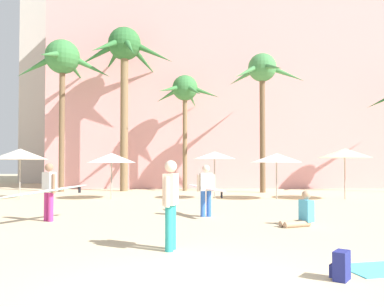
{
  "coord_description": "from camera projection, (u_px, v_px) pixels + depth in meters",
  "views": [
    {
      "loc": [
        -0.03,
        -4.74,
        1.67
      ],
      "look_at": [
        0.1,
        6.33,
        1.98
      ],
      "focal_mm": 35.89,
      "sensor_mm": 36.0,
      "label": 1
    }
  ],
  "objects": [
    {
      "name": "person_mid_center",
      "position": [
        171.0,
        201.0,
        7.45
      ],
      "size": [
        0.31,
        0.61,
        1.75
      ],
      "rotation": [
        0.0,
        0.0,
        2.91
      ],
      "color": "teal",
      "rests_on": "ground"
    },
    {
      "name": "person_far_right",
      "position": [
        206.0,
        188.0,
        12.33
      ],
      "size": [
        1.4,
        2.78,
        1.65
      ],
      "rotation": [
        0.0,
        0.0,
        1.82
      ],
      "color": "blue",
      "rests_on": "ground"
    },
    {
      "name": "backpack",
      "position": [
        341.0,
        266.0,
        5.53
      ],
      "size": [
        0.35,
        0.35,
        0.42
      ],
      "rotation": [
        0.0,
        0.0,
        2.49
      ],
      "color": "navy",
      "rests_on": "ground"
    },
    {
      "name": "person_mid_right",
      "position": [
        47.0,
        190.0,
        11.09
      ],
      "size": [
        1.99,
        2.77,
        1.7
      ],
      "rotation": [
        0.0,
        0.0,
        4.05
      ],
      "color": "#B7337F",
      "rests_on": "ground"
    },
    {
      "name": "palm_tree_far_right",
      "position": [
        185.0,
        93.0,
        24.09
      ],
      "size": [
        4.2,
        4.09,
        7.27
      ],
      "color": "brown",
      "rests_on": "ground"
    },
    {
      "name": "cafe_umbrella_3",
      "position": [
        20.0,
        154.0,
        18.22
      ],
      "size": [
        2.54,
        2.54,
        2.41
      ],
      "color": "gray",
      "rests_on": "ground"
    },
    {
      "name": "cafe_umbrella_2",
      "position": [
        276.0,
        158.0,
        18.25
      ],
      "size": [
        2.43,
        2.43,
        2.18
      ],
      "color": "gray",
      "rests_on": "ground"
    },
    {
      "name": "hotel_tower_gray",
      "position": [
        116.0,
        63.0,
        37.66
      ],
      "size": [
        15.11,
        8.53,
        23.17
      ],
      "primitive_type": "cube",
      "color": "#BCB7AD",
      "rests_on": "ground"
    },
    {
      "name": "cafe_umbrella_0",
      "position": [
        112.0,
        158.0,
        18.38
      ],
      "size": [
        2.32,
        2.32,
        2.2
      ],
      "color": "gray",
      "rests_on": "ground"
    },
    {
      "name": "cafe_umbrella_4",
      "position": [
        214.0,
        155.0,
        18.4
      ],
      "size": [
        2.04,
        2.04,
        2.27
      ],
      "color": "gray",
      "rests_on": "ground"
    },
    {
      "name": "ground",
      "position": [
        190.0,
        301.0,
        4.69
      ],
      "size": [
        120.0,
        120.0,
        0.0
      ],
      "primitive_type": "plane",
      "color": "#C6B28C"
    },
    {
      "name": "palm_tree_far_left",
      "position": [
        262.0,
        76.0,
        22.73
      ],
      "size": [
        4.52,
        5.16,
        8.24
      ],
      "color": "brown",
      "rests_on": "ground"
    },
    {
      "name": "cafe_umbrella_1",
      "position": [
        345.0,
        153.0,
        18.18
      ],
      "size": [
        2.5,
        2.5,
        2.42
      ],
      "color": "gray",
      "rests_on": "ground"
    },
    {
      "name": "palm_tree_center",
      "position": [
        63.0,
        63.0,
        23.46
      ],
      "size": [
        5.92,
        6.15,
        9.28
      ],
      "color": "brown",
      "rests_on": "ground"
    },
    {
      "name": "palm_tree_left",
      "position": [
        124.0,
        57.0,
        23.94
      ],
      "size": [
        6.17,
        5.61,
        10.23
      ],
      "color": "brown",
      "rests_on": "ground"
    },
    {
      "name": "person_near_left",
      "position": [
        302.0,
        213.0,
        10.33
      ],
      "size": [
        0.96,
        0.68,
        0.96
      ],
      "rotation": [
        0.0,
        0.0,
        3.52
      ],
      "color": "tan",
      "rests_on": "ground"
    },
    {
      "name": "hotel_pink",
      "position": [
        223.0,
        92.0,
        31.98
      ],
      "size": [
        25.24,
        11.83,
        15.43
      ],
      "primitive_type": "cube",
      "color": "pink",
      "rests_on": "ground"
    }
  ]
}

